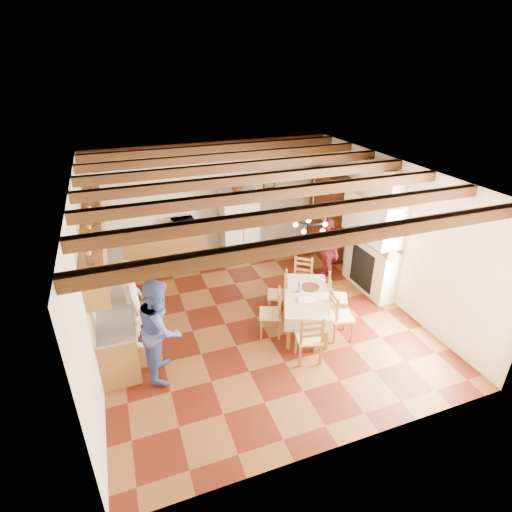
{
  "coord_description": "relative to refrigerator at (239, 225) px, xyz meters",
  "views": [
    {
      "loc": [
        -2.36,
        -6.35,
        4.81
      ],
      "look_at": [
        0.1,
        0.3,
        1.25
      ],
      "focal_mm": 28.0,
      "sensor_mm": 36.0,
      "label": 1
    }
  ],
  "objects": [
    {
      "name": "backsplash_left",
      "position": [
        -3.54,
        -1.73,
        0.3
      ],
      "size": [
        0.03,
        4.3,
        0.6
      ],
      "primitive_type": "cube",
      "color": "#EFE6CD",
      "rests_on": "ground"
    },
    {
      "name": "chandelier",
      "position": [
        0.26,
        -3.36,
        1.35
      ],
      "size": [
        0.47,
        0.47,
        0.03
      ],
      "primitive_type": "torus",
      "color": "black",
      "rests_on": "ground"
    },
    {
      "name": "hutch",
      "position": [
        2.2,
        -0.59,
        0.22
      ],
      "size": [
        0.57,
        1.25,
        2.22
      ],
      "primitive_type": null,
      "rotation": [
        0.0,
        0.0,
        -0.04
      ],
      "color": "#39190D",
      "rests_on": "floor"
    },
    {
      "name": "wall_back",
      "position": [
        -0.55,
        0.48,
        0.6
      ],
      "size": [
        6.0,
        0.02,
        3.0
      ],
      "primitive_type": "cube",
      "color": "beige",
      "rests_on": "ground"
    },
    {
      "name": "countertop_back",
      "position": [
        -2.1,
        0.17,
        -0.02
      ],
      "size": [
        2.34,
        0.62,
        0.04
      ],
      "primitive_type": "cube",
      "color": "gray",
      "rests_on": "lower_cabinets_back"
    },
    {
      "name": "wall_right",
      "position": [
        2.46,
        -2.78,
        0.6
      ],
      "size": [
        0.02,
        6.5,
        3.0
      ],
      "primitive_type": "cube",
      "color": "beige",
      "rests_on": "ground"
    },
    {
      "name": "refrigerator",
      "position": [
        0.0,
        0.0,
        0.0
      ],
      "size": [
        0.94,
        0.79,
        1.79
      ],
      "primitive_type": "cube",
      "rotation": [
        0.0,
        0.0,
        -0.06
      ],
      "color": "silver",
      "rests_on": "floor"
    },
    {
      "name": "chair_left_far",
      "position": [
        -0.1,
        -2.8,
        -0.42
      ],
      "size": [
        0.53,
        0.54,
        0.96
      ],
      "primitive_type": null,
      "rotation": [
        0.0,
        0.0,
        -1.97
      ],
      "color": "brown",
      "rests_on": "floor"
    },
    {
      "name": "person_woman_blue",
      "position": [
        -2.54,
        -3.7,
        -0.01
      ],
      "size": [
        0.83,
        0.98,
        1.77
      ],
      "primitive_type": "imported",
      "rotation": [
        0.0,
        0.0,
        1.36
      ],
      "color": "#3E4B92",
      "rests_on": "floor"
    },
    {
      "name": "ceiling_beams",
      "position": [
        -0.55,
        -2.78,
        2.01
      ],
      "size": [
        6.0,
        6.3,
        0.16
      ],
      "primitive_type": null,
      "color": "#3B190E",
      "rests_on": "ground"
    },
    {
      "name": "backsplash_back",
      "position": [
        -2.1,
        0.46,
        0.3
      ],
      "size": [
        2.3,
        0.03,
        0.6
      ],
      "primitive_type": "cube",
      "color": "#EFE6CD",
      "rests_on": "ground"
    },
    {
      "name": "person_man",
      "position": [
        -2.91,
        -2.73,
        -0.04
      ],
      "size": [
        0.44,
        0.64,
        1.72
      ],
      "primitive_type": "imported",
      "rotation": [
        0.0,
        0.0,
        1.61
      ],
      "color": "beige",
      "rests_on": "floor"
    },
    {
      "name": "chair_end_far",
      "position": [
        0.61,
        -2.46,
        -0.42
      ],
      "size": [
        0.57,
        0.57,
        0.96
      ],
      "primitive_type": null,
      "rotation": [
        0.0,
        0.0,
        -0.61
      ],
      "color": "brown",
      "rests_on": "floor"
    },
    {
      "name": "wall_left",
      "position": [
        -3.56,
        -2.78,
        0.6
      ],
      "size": [
        0.02,
        6.5,
        3.0
      ],
      "primitive_type": "cube",
      "color": "beige",
      "rests_on": "ground"
    },
    {
      "name": "dining_table",
      "position": [
        0.26,
        -3.36,
        -0.27
      ],
      "size": [
        1.41,
        1.82,
        0.71
      ],
      "rotation": [
        0.0,
        0.0,
        -0.42
      ],
      "color": "beige",
      "rests_on": "floor"
    },
    {
      "name": "chair_right_far",
      "position": [
        0.97,
        -3.33,
        -0.42
      ],
      "size": [
        0.55,
        0.56,
        0.96
      ],
      "primitive_type": null,
      "rotation": [
        0.0,
        0.0,
        1.09
      ],
      "color": "brown",
      "rests_on": "floor"
    },
    {
      "name": "floor",
      "position": [
        -0.55,
        -2.78,
        -0.91
      ],
      "size": [
        6.0,
        6.5,
        0.02
      ],
      "primitive_type": "cube",
      "color": "#48140A",
      "rests_on": "ground"
    },
    {
      "name": "person_woman_red",
      "position": [
        1.55,
        -1.84,
        -0.13
      ],
      "size": [
        0.39,
        0.9,
        1.53
      ],
      "primitive_type": "imported",
      "rotation": [
        0.0,
        0.0,
        -1.56
      ],
      "color": "#A22839",
      "rests_on": "floor"
    },
    {
      "name": "chair_left_near",
      "position": [
        -0.49,
        -3.37,
        -0.42
      ],
      "size": [
        0.52,
        0.54,
        0.96
      ],
      "primitive_type": null,
      "rotation": [
        0.0,
        0.0,
        -1.94
      ],
      "color": "brown",
      "rests_on": "floor"
    },
    {
      "name": "chair_right_near",
      "position": [
        0.72,
        -3.92,
        -0.42
      ],
      "size": [
        0.47,
        0.49,
        0.96
      ],
      "primitive_type": null,
      "rotation": [
        0.0,
        0.0,
        1.37
      ],
      "color": "brown",
      "rests_on": "floor"
    },
    {
      "name": "chair_end_near",
      "position": [
        -0.14,
        -4.28,
        -0.42
      ],
      "size": [
        0.5,
        0.48,
        0.96
      ],
      "primitive_type": null,
      "rotation": [
        0.0,
        0.0,
        2.91
      ],
      "color": "brown",
      "rests_on": "floor"
    },
    {
      "name": "countertop_left",
      "position": [
        -3.25,
        -1.73,
        -0.02
      ],
      "size": [
        0.62,
        4.3,
        0.04
      ],
      "primitive_type": "cube",
      "color": "gray",
      "rests_on": "lower_cabinets_left"
    },
    {
      "name": "wall_front",
      "position": [
        -0.55,
        -6.04,
        0.6
      ],
      "size": [
        6.0,
        0.02,
        3.0
      ],
      "primitive_type": "cube",
      "color": "beige",
      "rests_on": "ground"
    },
    {
      "name": "upper_cabinets",
      "position": [
        -3.38,
        -1.73,
        0.95
      ],
      "size": [
        0.35,
        4.2,
        0.7
      ],
      "primitive_type": "cube",
      "color": "brown",
      "rests_on": "ground"
    },
    {
      "name": "lower_cabinets_back",
      "position": [
        -2.1,
        0.17,
        -0.47
      ],
      "size": [
        2.3,
        0.6,
        0.86
      ],
      "primitive_type": "cube",
      "color": "brown",
      "rests_on": "ground"
    },
    {
      "name": "lower_cabinets_left",
      "position": [
        -3.25,
        -1.73,
        -0.47
      ],
      "size": [
        0.6,
        4.3,
        0.86
      ],
      "primitive_type": "cube",
      "color": "brown",
      "rests_on": "ground"
    },
    {
      "name": "microwave",
      "position": [
        -1.42,
        0.17,
        0.16
      ],
      "size": [
        0.56,
        0.39,
        0.3
      ],
      "primitive_type": "imported",
      "rotation": [
        0.0,
        0.0,
        0.04
      ],
      "color": "silver",
      "rests_on": "countertop_back"
    },
    {
      "name": "fridge_vase",
      "position": [
        -0.03,
        0.0,
        1.04
      ],
      "size": [
        0.31,
        0.31,
        0.3
      ],
      "primitive_type": "imported",
      "rotation": [
        0.0,
        0.0,
        0.09
      ],
      "color": "#39190D",
      "rests_on": "refrigerator"
    },
    {
      "name": "ceiling",
      "position": [
        -0.55,
        -2.78,
        2.11
      ],
      "size": [
        6.0,
        6.5,
        0.02
      ],
      "primitive_type": "cube",
      "color": "beige",
      "rests_on": "ground"
    },
    {
      "name": "fireplace",
      "position": [
        2.17,
        -2.58,
        0.5
      ],
      "size": [
        0.56,
        1.6,
        2.8
      ],
      "primitive_type": null,
      "color": "beige",
      "rests_on": "ground"
    },
    {
      "name": "wall_picture",
      "position": [
        1.0,
        0.45,
        0.95
      ],
      "size": [
        0.34,
        0.03,
        0.42
      ],
      "primitive_type": "cube",
      "color": "black",
      "rests_on": "ground"
    }
  ]
}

